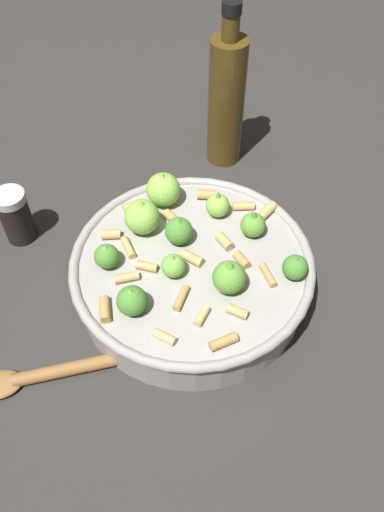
{
  "coord_description": "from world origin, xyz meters",
  "views": [
    {
      "loc": [
        -0.09,
        -0.39,
        0.54
      ],
      "look_at": [
        0.0,
        0.0,
        0.07
      ],
      "focal_mm": 36.06,
      "sensor_mm": 36.0,
      "label": 1
    }
  ],
  "objects_px": {
    "pepper_shaker": "(16,216)",
    "wooden_spoon": "(74,368)",
    "cooking_pan": "(191,269)",
    "olive_oil_bottle": "(226,100)"
  },
  "relations": [
    {
      "from": "pepper_shaker",
      "to": "wooden_spoon",
      "type": "height_order",
      "value": "pepper_shaker"
    },
    {
      "from": "cooking_pan",
      "to": "olive_oil_bottle",
      "type": "relative_size",
      "value": 1.2
    },
    {
      "from": "cooking_pan",
      "to": "pepper_shaker",
      "type": "xyz_separation_m",
      "value": [
        -0.21,
        0.14,
        0.0
      ]
    },
    {
      "from": "cooking_pan",
      "to": "olive_oil_bottle",
      "type": "bearing_deg",
      "value": 66.16
    },
    {
      "from": "cooking_pan",
      "to": "pepper_shaker",
      "type": "bearing_deg",
      "value": 146.63
    },
    {
      "from": "pepper_shaker",
      "to": "wooden_spoon",
      "type": "distance_m",
      "value": 0.24
    },
    {
      "from": "cooking_pan",
      "to": "pepper_shaker",
      "type": "distance_m",
      "value": 0.26
    },
    {
      "from": "wooden_spoon",
      "to": "olive_oil_bottle",
      "type": "bearing_deg",
      "value": 51.46
    },
    {
      "from": "cooking_pan",
      "to": "olive_oil_bottle",
      "type": "height_order",
      "value": "olive_oil_bottle"
    },
    {
      "from": "cooking_pan",
      "to": "wooden_spoon",
      "type": "bearing_deg",
      "value": -150.8
    }
  ]
}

